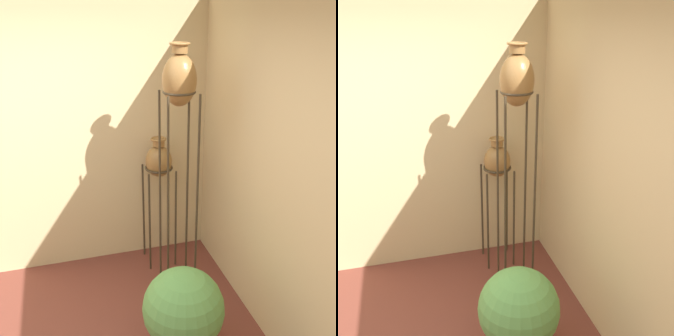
% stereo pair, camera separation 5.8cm
% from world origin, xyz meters
% --- Properties ---
extents(wall_back, '(7.59, 0.06, 2.70)m').
position_xyz_m(wall_back, '(0.00, 1.82, 1.35)').
color(wall_back, '#D1B784').
rests_on(wall_back, ground_plane).
extents(wall_right, '(0.06, 7.59, 2.70)m').
position_xyz_m(wall_right, '(1.82, 0.00, 1.35)').
color(wall_right, '#D1B784').
rests_on(wall_right, ground_plane).
extents(vase_stand_tall, '(0.28, 0.28, 2.26)m').
position_xyz_m(vase_stand_tall, '(1.29, 1.09, 1.90)').
color(vase_stand_tall, '#382D1E').
rests_on(vase_stand_tall, ground_plane).
extents(vase_stand_medium, '(0.29, 0.29, 1.36)m').
position_xyz_m(vase_stand_medium, '(1.24, 1.56, 1.09)').
color(vase_stand_medium, '#382D1E').
rests_on(vase_stand_medium, ground_plane).
extents(potted_plant, '(0.60, 0.60, 0.77)m').
position_xyz_m(potted_plant, '(1.07, 0.28, 0.43)').
color(potted_plant, '#B26647').
rests_on(potted_plant, ground_plane).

